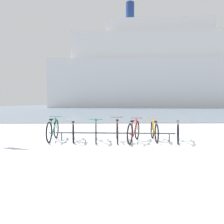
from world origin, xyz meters
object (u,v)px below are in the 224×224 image
at_px(bicycle_1, 73,131).
at_px(bicycle_3, 117,131).
at_px(bicycle_0, 53,130).
at_px(bicycle_5, 154,131).
at_px(bicycle_2, 96,131).
at_px(bicycle_4, 134,131).
at_px(bicycle_6, 178,132).
at_px(ferry_ship, 161,72).

bearing_deg(bicycle_1, bicycle_3, -6.38).
bearing_deg(bicycle_1, bicycle_0, 174.38).
xyz_separation_m(bicycle_3, bicycle_5, (1.33, 0.13, -0.03)).
height_order(bicycle_1, bicycle_2, bicycle_2).
height_order(bicycle_2, bicycle_4, bicycle_2).
bearing_deg(bicycle_6, bicycle_4, 179.23).
bearing_deg(bicycle_1, bicycle_2, -11.88).
xyz_separation_m(bicycle_5, bicycle_6, (0.78, -0.22, -0.00)).
relative_size(bicycle_5, bicycle_6, 0.99).
distance_m(bicycle_0, ferry_ship, 54.78).
height_order(bicycle_1, bicycle_6, bicycle_6).
bearing_deg(bicycle_1, ferry_ship, 73.39).
bearing_deg(bicycle_5, bicycle_6, -15.90).
bearing_deg(bicycle_0, bicycle_2, -8.95).
bearing_deg(bicycle_4, ferry_ship, 75.67).
bearing_deg(ferry_ship, bicycle_0, -107.38).
distance_m(bicycle_0, bicycle_4, 2.90).
distance_m(bicycle_4, bicycle_6, 1.53).
distance_m(bicycle_1, bicycle_6, 3.69).
bearing_deg(bicycle_2, bicycle_1, 168.12).
bearing_deg(bicycle_4, bicycle_2, 176.74).
xyz_separation_m(bicycle_0, bicycle_5, (3.64, -0.12, -0.03)).
distance_m(bicycle_0, bicycle_3, 2.32).
xyz_separation_m(bicycle_4, bicycle_5, (0.76, 0.20, -0.02)).
distance_m(bicycle_0, bicycle_2, 1.58).
distance_m(bicycle_4, ferry_ship, 54.31).
xyz_separation_m(bicycle_0, bicycle_2, (1.56, -0.25, -0.01)).
bearing_deg(bicycle_5, bicycle_4, -165.22).
distance_m(bicycle_0, bicycle_5, 3.64).
relative_size(bicycle_0, bicycle_1, 1.06).
height_order(bicycle_3, bicycle_4, bicycle_3).
distance_m(bicycle_3, bicycle_4, 0.58).
bearing_deg(bicycle_2, bicycle_4, -3.26).
bearing_deg(bicycle_0, bicycle_4, -6.36).
bearing_deg(bicycle_4, bicycle_5, 14.78).
bearing_deg(bicycle_3, bicycle_2, 179.87).
relative_size(bicycle_1, ferry_ship, 0.03).
relative_size(bicycle_2, bicycle_6, 1.09).
relative_size(bicycle_2, bicycle_4, 1.05).
distance_m(bicycle_1, bicycle_4, 2.16).
relative_size(bicycle_6, ferry_ship, 0.03).
distance_m(bicycle_6, ferry_ship, 53.98).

